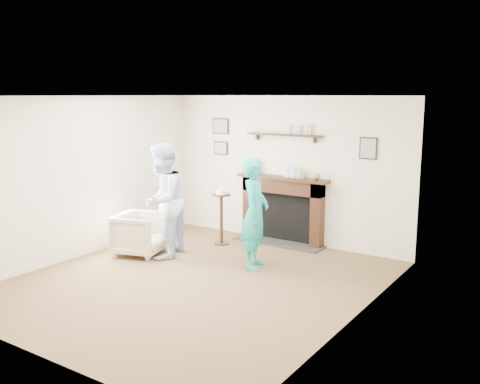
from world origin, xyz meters
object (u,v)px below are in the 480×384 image
object	(u,v)px
man	(164,257)
woman	(255,267)
pedestal_table	(221,209)
armchair	(141,254)

from	to	relation	value
man	woman	size ratio (longest dim) A/B	1.10
man	pedestal_table	distance (m)	1.30
armchair	pedestal_table	world-z (taller)	pedestal_table
man	pedestal_table	bearing A→B (deg)	145.47
woman	pedestal_table	distance (m)	1.48
armchair	pedestal_table	distance (m)	1.53
armchair	woman	xyz separation A→B (m)	(1.86, 0.46, 0.00)
man	pedestal_table	xyz separation A→B (m)	(0.34, 1.09, 0.61)
man	armchair	bearing A→B (deg)	-91.90
armchair	man	bearing A→B (deg)	-91.15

